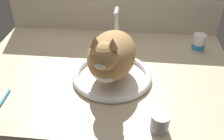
% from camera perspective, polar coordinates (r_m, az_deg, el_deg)
% --- Properties ---
extents(countertop, '(1.09, 0.74, 0.03)m').
position_cam_1_polar(countertop, '(1.06, -1.89, -0.92)').
color(countertop, '#CCB793').
rests_on(countertop, ground).
extents(backsplash_wall, '(1.09, 0.02, 0.34)m').
position_cam_1_polar(backsplash_wall, '(1.32, 0.19, 14.40)').
color(backsplash_wall, beige).
rests_on(backsplash_wall, ground).
extents(sink_basin, '(0.32, 0.32, 0.03)m').
position_cam_1_polar(sink_basin, '(1.00, 0.00, -1.34)').
color(sink_basin, white).
rests_on(sink_basin, countertop).
extents(faucet, '(0.18, 0.09, 0.22)m').
position_cam_1_polar(faucet, '(1.14, 1.05, 7.68)').
color(faucet, silver).
rests_on(faucet, countertop).
extents(cat, '(0.22, 0.36, 0.22)m').
position_cam_1_polar(cat, '(0.93, -0.27, 3.21)').
color(cat, tan).
rests_on(cat, sink_basin).
extents(metal_jar, '(0.06, 0.06, 0.06)m').
position_cam_1_polar(metal_jar, '(0.81, 10.86, -11.65)').
color(metal_jar, '#B2B5BA').
rests_on(metal_jar, countertop).
extents(pill_bottle, '(0.06, 0.06, 0.09)m').
position_cam_1_polar(pill_bottle, '(1.23, 19.13, 5.67)').
color(pill_bottle, white).
rests_on(pill_bottle, countertop).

